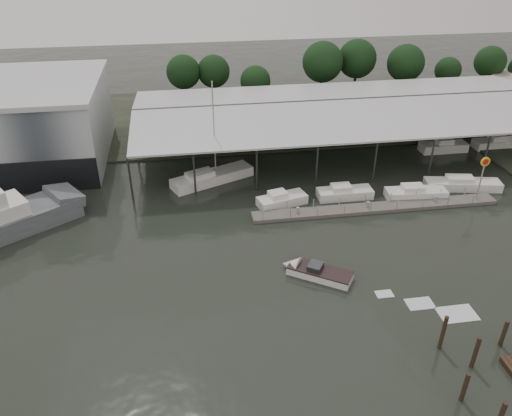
{
  "coord_description": "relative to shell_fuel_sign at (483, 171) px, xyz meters",
  "views": [
    {
      "loc": [
        -5.68,
        -35.48,
        28.22
      ],
      "look_at": [
        1.11,
        8.12,
        2.5
      ],
      "focal_mm": 35.0,
      "sensor_mm": 36.0,
      "label": 1
    }
  ],
  "objects": [
    {
      "name": "ground",
      "position": [
        -27.0,
        -9.99,
        -3.93
      ],
      "size": [
        200.0,
        200.0,
        0.0
      ],
      "primitive_type": "plane",
      "color": "black",
      "rests_on": "ground"
    },
    {
      "name": "land_strip_far",
      "position": [
        -27.0,
        32.01,
        -3.83
      ],
      "size": [
        140.0,
        30.0,
        0.3
      ],
      "color": "#3C4332",
      "rests_on": "ground"
    },
    {
      "name": "storage_warehouse",
      "position": [
        -55.0,
        19.95,
        1.36
      ],
      "size": [
        24.5,
        20.5,
        10.5
      ],
      "color": "#AFB6BA",
      "rests_on": "ground"
    },
    {
      "name": "covered_boat_shed",
      "position": [
        -10.0,
        18.01,
        2.2
      ],
      "size": [
        58.24,
        24.0,
        6.96
      ],
      "color": "silver",
      "rests_on": "ground"
    },
    {
      "name": "floating_dock",
      "position": [
        -12.0,
        0.01,
        -3.72
      ],
      "size": [
        28.0,
        2.0,
        1.4
      ],
      "color": "#5F5B54",
      "rests_on": "ground"
    },
    {
      "name": "shell_fuel_sign",
      "position": [
        0.0,
        0.0,
        0.0
      ],
      "size": [
        1.1,
        0.18,
        5.55
      ],
      "color": "#999C9F",
      "rests_on": "ground"
    },
    {
      "name": "grey_trawler",
      "position": [
        -51.8,
        1.12,
        -2.35
      ],
      "size": [
        16.19,
        13.11,
        8.84
      ],
      "rotation": [
        0.0,
        0.0,
        0.6
      ],
      "color": "slate",
      "rests_on": "ground"
    },
    {
      "name": "white_sailboat",
      "position": [
        -29.71,
        9.51,
        -3.28
      ],
      "size": [
        10.54,
        6.59,
        12.67
      ],
      "rotation": [
        0.0,
        0.0,
        0.42
      ],
      "color": "white",
      "rests_on": "ground"
    },
    {
      "name": "speedboat_underway",
      "position": [
        -21.87,
        -10.47,
        -3.53
      ],
      "size": [
        15.44,
        10.65,
        2.0
      ],
      "rotation": [
        0.0,
        0.0,
        2.56
      ],
      "color": "white",
      "rests_on": "ground"
    },
    {
      "name": "moored_cruiser_0",
      "position": [
        -22.25,
        2.74,
        -3.31
      ],
      "size": [
        5.97,
        3.56,
        1.7
      ],
      "rotation": [
        0.0,
        0.0,
        0.26
      ],
      "color": "white",
      "rests_on": "ground"
    },
    {
      "name": "moored_cruiser_1",
      "position": [
        -14.72,
        3.21,
        -3.31
      ],
      "size": [
        6.38,
        2.24,
        1.7
      ],
      "rotation": [
        0.0,
        0.0,
        -0.01
      ],
      "color": "white",
      "rests_on": "ground"
    },
    {
      "name": "moored_cruiser_2",
      "position": [
        -6.58,
        1.89,
        -3.31
      ],
      "size": [
        7.13,
        2.72,
        1.7
      ],
      "rotation": [
        0.0,
        0.0,
        -0.08
      ],
      "color": "white",
      "rests_on": "ground"
    },
    {
      "name": "moored_cruiser_3",
      "position": [
        -0.08,
        3.16,
        -3.31
      ],
      "size": [
        9.12,
        3.84,
        1.7
      ],
      "rotation": [
        0.0,
        0.0,
        -0.19
      ],
      "color": "white",
      "rests_on": "ground"
    },
    {
      "name": "mooring_pilings",
      "position": [
        -13.21,
        -24.41,
        -2.82
      ],
      "size": [
        5.77,
        8.1,
        3.69
      ],
      "color": "#332419",
      "rests_on": "ground"
    },
    {
      "name": "horizon_tree_line",
      "position": [
        -3.39,
        38.27,
        2.09
      ],
      "size": [
        65.97,
        10.77,
        10.38
      ],
      "color": "black",
      "rests_on": "ground"
    }
  ]
}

